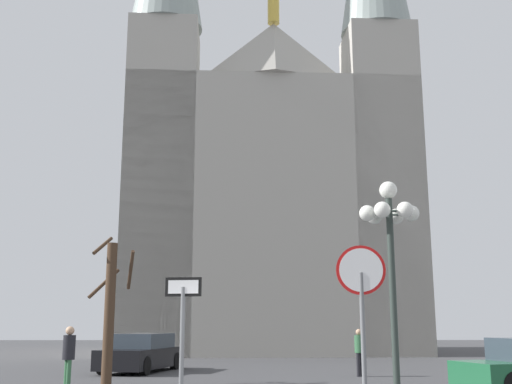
{
  "coord_description": "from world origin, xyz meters",
  "views": [
    {
      "loc": [
        0.11,
        -7.89,
        1.76
      ],
      "look_at": [
        0.4,
        16.23,
        6.85
      ],
      "focal_mm": 43.7,
      "sensor_mm": 36.0,
      "label": 1
    }
  ],
  "objects": [
    {
      "name": "cathedral",
      "position": [
        1.4,
        31.22,
        10.37
      ],
      "size": [
        17.62,
        14.74,
        34.92
      ],
      "color": "#ADA89E",
      "rests_on": "ground"
    },
    {
      "name": "stop_sign",
      "position": [
        2.01,
        2.6,
        2.16
      ],
      "size": [
        0.83,
        0.1,
        3.05
      ],
      "color": "slate",
      "rests_on": "ground"
    },
    {
      "name": "one_way_arrow_sign",
      "position": [
        -0.88,
        1.75,
        1.54
      ],
      "size": [
        0.56,
        0.13,
        2.45
      ],
      "color": "slate",
      "rests_on": "ground"
    },
    {
      "name": "street_lamp",
      "position": [
        3.47,
        6.67,
        3.71
      ],
      "size": [
        1.43,
        1.29,
        5.1
      ],
      "color": "#2D3833",
      "rests_on": "ground"
    },
    {
      "name": "bare_tree",
      "position": [
        -4.01,
        10.97,
        2.2
      ],
      "size": [
        1.48,
        1.19,
        4.4
      ],
      "color": "#473323",
      "rests_on": "ground"
    },
    {
      "name": "parked_car_near_black",
      "position": [
        -3.86,
        16.05,
        0.66
      ],
      "size": [
        2.75,
        4.63,
        1.38
      ],
      "color": "black",
      "rests_on": "ground"
    },
    {
      "name": "pedestrian_walking",
      "position": [
        -4.57,
        8.92,
        1.02
      ],
      "size": [
        0.32,
        0.32,
        1.68
      ],
      "color": "#33663F",
      "rests_on": "ground"
    },
    {
      "name": "pedestrian_standing",
      "position": [
        3.89,
        13.86,
        0.94
      ],
      "size": [
        0.32,
        0.32,
        1.57
      ],
      "color": "black",
      "rests_on": "ground"
    }
  ]
}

